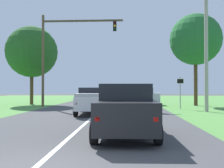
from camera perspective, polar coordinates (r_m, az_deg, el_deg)
The scene contains 9 objects.
ground_plane at distance 15.98m, azimuth -4.35°, elevation -7.30°, with size 120.00×120.00×0.00m, color #424244.
red_suv_near at distance 9.89m, azimuth 2.88°, elevation -5.34°, with size 2.32×4.96×1.94m.
pickup_truck_lead at distance 18.01m, azimuth -4.15°, elevation -3.53°, with size 2.43×5.64×1.82m.
traffic_light at distance 25.44m, azimuth -10.83°, elevation 8.08°, with size 7.75×0.40×8.76m.
keep_moving_sign at distance 22.78m, azimuth 14.73°, elevation -0.99°, with size 0.60×0.09×2.72m.
oak_tree_right at distance 27.94m, azimuth 17.82°, elevation 9.23°, with size 5.17×5.17×9.27m.
crossing_suv_far at distance 27.35m, azimuth 5.52°, elevation -2.60°, with size 4.74×2.09×1.82m.
utility_pole_right at distance 21.01m, azimuth 19.95°, elevation 6.67°, with size 0.28×0.28×9.05m, color #9E998E.
extra_tree_1 at distance 29.73m, azimuth -17.16°, elevation 6.73°, with size 5.54×5.54×8.47m.
Camera 1 is at (2.03, -5.22, 1.80)m, focal length 41.73 mm.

